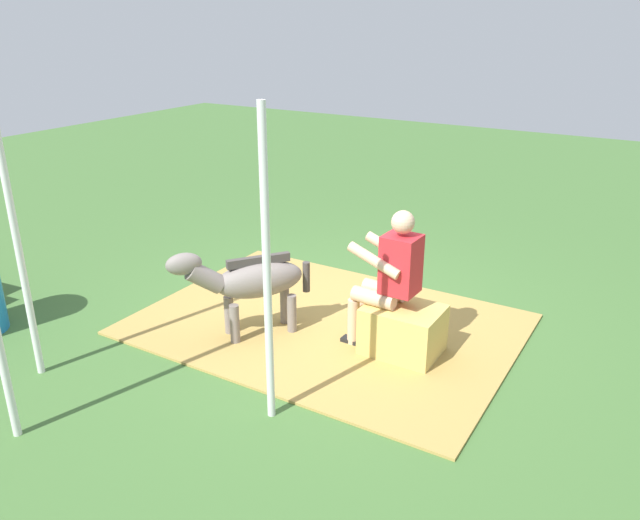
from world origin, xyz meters
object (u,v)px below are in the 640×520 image
(hay_bale, at_px, (403,331))
(tent_pole_left, at_px, (267,273))
(pony_standing, at_px, (250,281))
(person_seated, at_px, (389,275))
(tent_pole_right, at_px, (17,243))

(hay_bale, distance_m, tent_pole_left, 1.73)
(pony_standing, relative_size, tent_pole_left, 0.49)
(hay_bale, distance_m, person_seated, 0.53)
(person_seated, bearing_deg, hay_bale, 178.66)
(person_seated, height_order, tent_pole_left, tent_pole_left)
(pony_standing, distance_m, tent_pole_right, 1.97)
(person_seated, bearing_deg, tent_pole_left, 77.39)
(hay_bale, bearing_deg, person_seated, -1.34)
(hay_bale, relative_size, person_seated, 0.50)
(person_seated, relative_size, tent_pole_left, 0.57)
(person_seated, distance_m, tent_pole_right, 3.06)
(hay_bale, height_order, person_seated, person_seated)
(hay_bale, relative_size, tent_pole_right, 0.28)
(hay_bale, xyz_separation_m, person_seated, (0.16, -0.00, 0.51))
(hay_bale, relative_size, tent_pole_left, 0.28)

